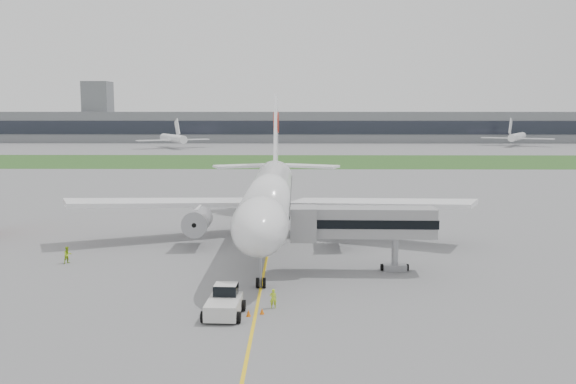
{
  "coord_description": "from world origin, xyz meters",
  "views": [
    {
      "loc": [
        3.11,
        -69.51,
        15.6
      ],
      "look_at": [
        2.16,
        2.0,
        6.24
      ],
      "focal_mm": 40.0,
      "sensor_mm": 36.0,
      "label": 1
    }
  ],
  "objects_px": {
    "ground_crew_near": "(273,298)",
    "jet_bridge": "(358,223)",
    "airliner": "(270,194)",
    "pushback_tug": "(224,302)"
  },
  "relations": [
    {
      "from": "pushback_tug",
      "to": "jet_bridge",
      "type": "relative_size",
      "value": 0.32
    },
    {
      "from": "pushback_tug",
      "to": "jet_bridge",
      "type": "height_order",
      "value": "jet_bridge"
    },
    {
      "from": "airliner",
      "to": "jet_bridge",
      "type": "relative_size",
      "value": 3.88
    },
    {
      "from": "airliner",
      "to": "ground_crew_near",
      "type": "xyz_separation_m",
      "value": [
        1.29,
        -25.62,
        -4.88
      ]
    },
    {
      "from": "airliner",
      "to": "pushback_tug",
      "type": "xyz_separation_m",
      "value": [
        -2.35,
        -27.4,
        -4.65
      ]
    },
    {
      "from": "airliner",
      "to": "pushback_tug",
      "type": "height_order",
      "value": "airliner"
    },
    {
      "from": "airliner",
      "to": "pushback_tug",
      "type": "distance_m",
      "value": 27.89
    },
    {
      "from": "pushback_tug",
      "to": "jet_bridge",
      "type": "distance_m",
      "value": 17.77
    },
    {
      "from": "jet_bridge",
      "to": "pushback_tug",
      "type": "bearing_deg",
      "value": -129.41
    },
    {
      "from": "ground_crew_near",
      "to": "jet_bridge",
      "type": "bearing_deg",
      "value": -127.83
    }
  ]
}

